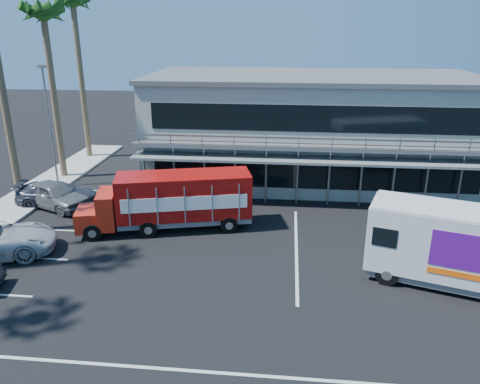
# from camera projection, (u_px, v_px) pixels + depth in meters

# --- Properties ---
(ground) EXTENTS (120.00, 120.00, 0.00)m
(ground) POSITION_uv_depth(u_px,v_px,m) (251.00, 278.00, 20.43)
(ground) COLOR black
(ground) RESTS_ON ground
(building) EXTENTS (22.40, 12.00, 7.30)m
(building) POSITION_uv_depth(u_px,v_px,m) (311.00, 127.00, 32.91)
(building) COLOR gray
(building) RESTS_ON ground
(curb_strip) EXTENTS (3.00, 32.00, 0.16)m
(curb_strip) POSITION_uv_depth(u_px,v_px,m) (6.00, 212.00, 27.50)
(curb_strip) COLOR #A5A399
(curb_strip) RESTS_ON ground
(palm_e) EXTENTS (2.80, 2.80, 12.25)m
(palm_e) POSITION_uv_depth(u_px,v_px,m) (44.00, 23.00, 30.50)
(palm_e) COLOR brown
(palm_e) RESTS_ON ground
(palm_f) EXTENTS (2.80, 2.80, 13.25)m
(palm_f) POSITION_uv_depth(u_px,v_px,m) (74.00, 11.00, 35.39)
(palm_f) COLOR brown
(palm_f) RESTS_ON ground
(light_pole_far) EXTENTS (0.50, 0.25, 8.09)m
(light_pole_far) POSITION_uv_depth(u_px,v_px,m) (49.00, 121.00, 30.62)
(light_pole_far) COLOR gray
(light_pole_far) RESTS_ON ground
(red_truck) EXTENTS (9.35, 4.26, 3.07)m
(red_truck) POSITION_uv_depth(u_px,v_px,m) (172.00, 200.00, 24.86)
(red_truck) COLOR #B4200E
(red_truck) RESTS_ON ground
(white_van) EXTENTS (7.43, 4.46, 3.43)m
(white_van) POSITION_uv_depth(u_px,v_px,m) (456.00, 246.00, 19.31)
(white_van) COLOR silver
(white_van) RESTS_ON ground
(parked_car_d) EXTENTS (5.03, 2.30, 1.43)m
(parked_car_d) POSITION_uv_depth(u_px,v_px,m) (57.00, 194.00, 28.54)
(parked_car_d) COLOR #343846
(parked_car_d) RESTS_ON ground
(parked_car_e) EXTENTS (5.13, 3.71, 1.62)m
(parked_car_e) POSITION_uv_depth(u_px,v_px,m) (54.00, 195.00, 28.13)
(parked_car_e) COLOR slate
(parked_car_e) RESTS_ON ground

